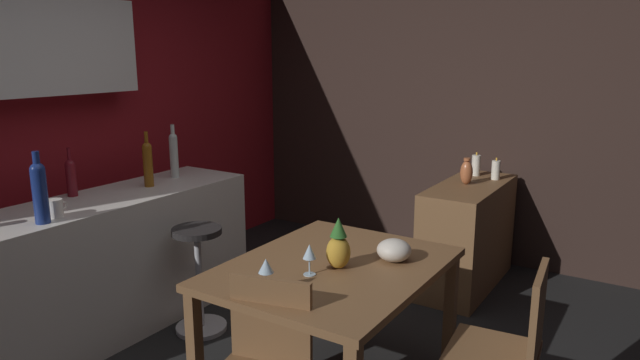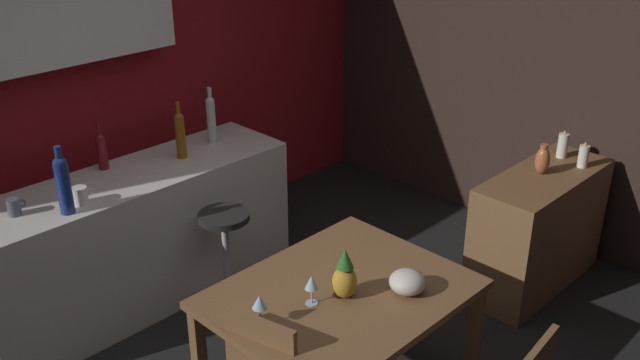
% 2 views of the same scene
% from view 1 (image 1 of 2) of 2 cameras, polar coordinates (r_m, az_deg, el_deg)
% --- Properties ---
extents(wall_kitchen_back, '(5.20, 0.33, 2.60)m').
position_cam_1_polar(wall_kitchen_back, '(4.34, -26.22, 6.25)').
color(wall_kitchen_back, maroon).
rests_on(wall_kitchen_back, ground_plane).
extents(wall_side_right, '(0.10, 4.40, 2.60)m').
position_cam_1_polar(wall_side_right, '(5.24, 11.04, 7.00)').
color(wall_side_right, '#33231E').
rests_on(wall_side_right, ground_plane).
extents(dining_table, '(1.23, 0.98, 0.74)m').
position_cam_1_polar(dining_table, '(2.97, 1.31, -10.05)').
color(dining_table, brown).
rests_on(dining_table, ground_plane).
extents(kitchen_counter, '(2.10, 0.60, 0.90)m').
position_cam_1_polar(kitchen_counter, '(3.98, -20.81, -8.04)').
color(kitchen_counter, silver).
rests_on(kitchen_counter, ground_plane).
extents(sideboard_cabinet, '(1.10, 0.44, 0.82)m').
position_cam_1_polar(sideboard_cabinet, '(4.58, 14.67, -5.42)').
color(sideboard_cabinet, brown).
rests_on(sideboard_cabinet, ground_plane).
extents(chair_by_doorway, '(0.44, 0.44, 0.88)m').
position_cam_1_polar(chair_by_doorway, '(2.84, 18.45, -15.82)').
color(chair_by_doorway, brown).
rests_on(chair_by_doorway, ground_plane).
extents(bar_stool, '(0.34, 0.34, 0.71)m').
position_cam_1_polar(bar_stool, '(3.82, -12.14, -9.50)').
color(bar_stool, '#262323').
rests_on(bar_stool, ground_plane).
extents(wine_glass_left, '(0.07, 0.07, 0.16)m').
position_cam_1_polar(wine_glass_left, '(2.77, -1.07, -7.34)').
color(wine_glass_left, silver).
rests_on(wine_glass_left, dining_table).
extents(wine_glass_right, '(0.08, 0.08, 0.17)m').
position_cam_1_polar(wine_glass_right, '(2.57, -5.49, -8.82)').
color(wine_glass_right, silver).
rests_on(wine_glass_right, dining_table).
extents(pineapple_centerpiece, '(0.12, 0.12, 0.27)m').
position_cam_1_polar(pineapple_centerpiece, '(2.86, 1.87, -6.74)').
color(pineapple_centerpiece, gold).
rests_on(pineapple_centerpiece, dining_table).
extents(fruit_bowl, '(0.18, 0.18, 0.12)m').
position_cam_1_polar(fruit_bowl, '(3.00, 7.49, -7.04)').
color(fruit_bowl, beige).
rests_on(fruit_bowl, dining_table).
extents(wine_bottle_ruby, '(0.06, 0.06, 0.32)m').
position_cam_1_polar(wine_bottle_ruby, '(3.96, -23.86, 0.39)').
color(wine_bottle_ruby, maroon).
rests_on(wine_bottle_ruby, kitchen_counter).
extents(wine_bottle_amber, '(0.07, 0.07, 0.38)m').
position_cam_1_polar(wine_bottle_amber, '(4.05, -17.01, 1.74)').
color(wine_bottle_amber, '#8C5114').
rests_on(wine_bottle_amber, kitchen_counter).
extents(wine_bottle_cobalt, '(0.08, 0.08, 0.40)m').
position_cam_1_polar(wine_bottle_cobalt, '(3.39, -26.48, -0.88)').
color(wine_bottle_cobalt, navy).
rests_on(wine_bottle_cobalt, kitchen_counter).
extents(wine_bottle_clear, '(0.06, 0.06, 0.39)m').
position_cam_1_polar(wine_bottle_clear, '(4.30, -14.56, 2.65)').
color(wine_bottle_clear, silver).
rests_on(wine_bottle_clear, kitchen_counter).
extents(cup_white, '(0.12, 0.09, 0.10)m').
position_cam_1_polar(cup_white, '(3.51, -25.19, -2.59)').
color(cup_white, white).
rests_on(cup_white, kitchen_counter).
extents(pillar_candle_tall, '(0.07, 0.07, 0.18)m').
position_cam_1_polar(pillar_candle_tall, '(4.68, 17.34, 0.97)').
color(pillar_candle_tall, white).
rests_on(pillar_candle_tall, sideboard_cabinet).
extents(pillar_candle_short, '(0.07, 0.07, 0.20)m').
position_cam_1_polar(pillar_candle_short, '(4.78, 15.49, 1.44)').
color(pillar_candle_short, white).
rests_on(pillar_candle_short, sideboard_cabinet).
extents(vase_copper, '(0.10, 0.10, 0.20)m').
position_cam_1_polar(vase_copper, '(4.45, 14.58, 0.78)').
color(vase_copper, '#B26038').
rests_on(vase_copper, sideboard_cabinet).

